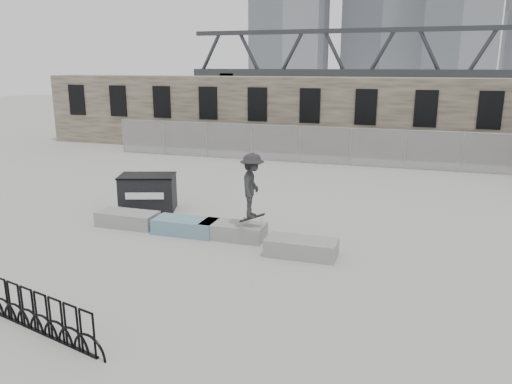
# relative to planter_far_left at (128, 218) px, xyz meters

# --- Properties ---
(ground) EXTENTS (120.00, 120.00, 0.00)m
(ground) POSITION_rel_planter_far_left_xyz_m (2.97, 0.08, -0.26)
(ground) COLOR #A0A09C
(ground) RESTS_ON ground
(stone_wall) EXTENTS (36.00, 2.58, 4.50)m
(stone_wall) POSITION_rel_planter_far_left_xyz_m (2.97, 16.32, 1.99)
(stone_wall) COLOR brown
(stone_wall) RESTS_ON ground
(chainlink_fence) EXTENTS (22.06, 0.06, 2.02)m
(chainlink_fence) POSITION_rel_planter_far_left_xyz_m (2.97, 12.58, 0.77)
(chainlink_fence) COLOR gray
(chainlink_fence) RESTS_ON ground
(planter_far_left) EXTENTS (2.00, 0.90, 0.49)m
(planter_far_left) POSITION_rel_planter_far_left_xyz_m (0.00, 0.00, 0.00)
(planter_far_left) COLOR #959592
(planter_far_left) RESTS_ON ground
(planter_center_left) EXTENTS (2.00, 0.90, 0.49)m
(planter_center_left) POSITION_rel_planter_far_left_xyz_m (2.17, -0.12, 0.00)
(planter_center_left) COLOR teal
(planter_center_left) RESTS_ON ground
(planter_center_right) EXTENTS (2.00, 0.90, 0.49)m
(planter_center_right) POSITION_rel_planter_far_left_xyz_m (3.77, -0.07, 0.00)
(planter_center_right) COLOR #959592
(planter_center_right) RESTS_ON ground
(planter_offset) EXTENTS (2.00, 0.90, 0.49)m
(planter_offset) POSITION_rel_planter_far_left_xyz_m (6.10, -0.85, 0.00)
(planter_offset) COLOR #959592
(planter_offset) RESTS_ON ground
(dumpster) EXTENTS (2.29, 1.79, 1.32)m
(dumpster) POSITION_rel_planter_far_left_xyz_m (-0.31, 1.92, 0.40)
(dumpster) COLOR black
(dumpster) RESTS_ON ground
(bike_rack) EXTENTS (3.92, 1.06, 0.90)m
(bike_rack) POSITION_rel_planter_far_left_xyz_m (1.94, -6.53, 0.17)
(bike_rack) COLOR black
(bike_rack) RESTS_ON ground
(truss_bridge) EXTENTS (70.00, 3.00, 9.80)m
(truss_bridge) POSITION_rel_planter_far_left_xyz_m (12.97, 55.08, 3.87)
(truss_bridge) COLOR #2D3033
(truss_bridge) RESTS_ON ground
(skateboarder) EXTENTS (0.90, 1.34, 2.11)m
(skateboarder) POSITION_rel_planter_far_left_xyz_m (4.43, -0.18, 1.49)
(skateboarder) COLOR #262628
(skateboarder) RESTS_ON ground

